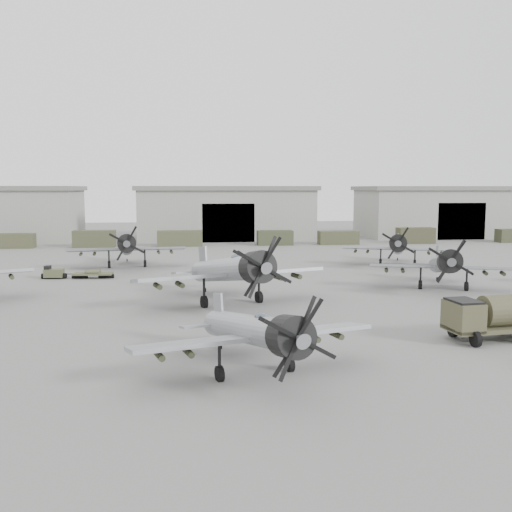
{
  "coord_description": "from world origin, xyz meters",
  "views": [
    {
      "loc": [
        -6.23,
        -32.94,
        8.33
      ],
      "look_at": [
        -0.41,
        15.77,
        2.5
      ],
      "focal_mm": 40.0,
      "sensor_mm": 36.0,
      "label": 1
    }
  ],
  "objects_px": {
    "aircraft_far_0": "(127,246)",
    "aircraft_mid_1": "(233,270)",
    "aircraft_far_1": "(398,246)",
    "fuel_tanker": "(502,314)",
    "tug_trailer": "(69,273)",
    "aircraft_mid_2": "(444,264)",
    "aircraft_near_1": "(256,332)"
  },
  "relations": [
    {
      "from": "aircraft_far_0",
      "to": "aircraft_mid_1",
      "type": "bearing_deg",
      "value": -71.53
    },
    {
      "from": "aircraft_mid_1",
      "to": "aircraft_far_1",
      "type": "bearing_deg",
      "value": 26.12
    },
    {
      "from": "fuel_tanker",
      "to": "tug_trailer",
      "type": "relative_size",
      "value": 1.07
    },
    {
      "from": "aircraft_mid_1",
      "to": "aircraft_mid_2",
      "type": "xyz_separation_m",
      "value": [
        17.71,
        4.13,
        -0.37
      ]
    },
    {
      "from": "aircraft_far_0",
      "to": "fuel_tanker",
      "type": "height_order",
      "value": "aircraft_far_0"
    },
    {
      "from": "aircraft_near_1",
      "to": "aircraft_far_1",
      "type": "relative_size",
      "value": 0.96
    },
    {
      "from": "fuel_tanker",
      "to": "tug_trailer",
      "type": "bearing_deg",
      "value": 132.29
    },
    {
      "from": "aircraft_near_1",
      "to": "aircraft_mid_1",
      "type": "bearing_deg",
      "value": 72.89
    },
    {
      "from": "aircraft_near_1",
      "to": "fuel_tanker",
      "type": "distance_m",
      "value": 15.0
    },
    {
      "from": "aircraft_mid_2",
      "to": "aircraft_far_1",
      "type": "relative_size",
      "value": 1.02
    },
    {
      "from": "aircraft_mid_2",
      "to": "aircraft_far_0",
      "type": "height_order",
      "value": "aircraft_far_0"
    },
    {
      "from": "aircraft_near_1",
      "to": "aircraft_far_1",
      "type": "height_order",
      "value": "aircraft_far_1"
    },
    {
      "from": "aircraft_far_0",
      "to": "tug_trailer",
      "type": "relative_size",
      "value": 1.98
    },
    {
      "from": "aircraft_far_1",
      "to": "tug_trailer",
      "type": "distance_m",
      "value": 33.82
    },
    {
      "from": "aircraft_near_1",
      "to": "aircraft_mid_1",
      "type": "relative_size",
      "value": 0.8
    },
    {
      "from": "aircraft_near_1",
      "to": "aircraft_mid_2",
      "type": "distance_m",
      "value": 26.66
    },
    {
      "from": "aircraft_near_1",
      "to": "aircraft_mid_2",
      "type": "bearing_deg",
      "value": 31.4
    },
    {
      "from": "aircraft_mid_1",
      "to": "aircraft_far_1",
      "type": "distance_m",
      "value": 26.82
    },
    {
      "from": "aircraft_far_1",
      "to": "fuel_tanker",
      "type": "bearing_deg",
      "value": -79.19
    },
    {
      "from": "aircraft_far_1",
      "to": "fuel_tanker",
      "type": "relative_size",
      "value": 1.76
    },
    {
      "from": "aircraft_near_1",
      "to": "tug_trailer",
      "type": "distance_m",
      "value": 32.87
    },
    {
      "from": "aircraft_far_0",
      "to": "fuel_tanker",
      "type": "xyz_separation_m",
      "value": [
        23.63,
        -31.89,
        -0.8
      ]
    },
    {
      "from": "aircraft_near_1",
      "to": "fuel_tanker",
      "type": "bearing_deg",
      "value": 1.74
    },
    {
      "from": "aircraft_far_0",
      "to": "tug_trailer",
      "type": "distance_m",
      "value": 8.47
    },
    {
      "from": "fuel_tanker",
      "to": "aircraft_far_1",
      "type": "bearing_deg",
      "value": 73.82
    },
    {
      "from": "aircraft_near_1",
      "to": "aircraft_far_0",
      "type": "height_order",
      "value": "aircraft_far_0"
    },
    {
      "from": "aircraft_far_0",
      "to": "fuel_tanker",
      "type": "relative_size",
      "value": 1.85
    },
    {
      "from": "aircraft_far_0",
      "to": "fuel_tanker",
      "type": "distance_m",
      "value": 39.7
    },
    {
      "from": "aircraft_near_1",
      "to": "aircraft_far_0",
      "type": "distance_m",
      "value": 37.75
    },
    {
      "from": "fuel_tanker",
      "to": "aircraft_mid_2",
      "type": "bearing_deg",
      "value": 70.19
    },
    {
      "from": "aircraft_mid_2",
      "to": "fuel_tanker",
      "type": "relative_size",
      "value": 1.8
    },
    {
      "from": "aircraft_mid_1",
      "to": "aircraft_far_0",
      "type": "relative_size",
      "value": 1.14
    }
  ]
}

